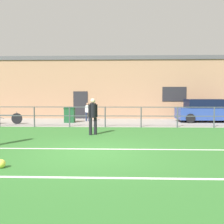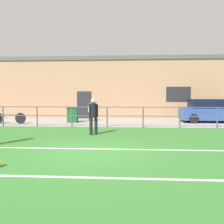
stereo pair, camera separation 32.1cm
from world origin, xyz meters
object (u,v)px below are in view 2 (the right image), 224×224
(player_goalkeeper, at_px, (93,114))
(bicycle_parked_1, at_px, (8,118))
(trash_bin_0, at_px, (73,115))
(parked_car_red, at_px, (210,111))
(spectator_child, at_px, (91,111))

(player_goalkeeper, xyz_separation_m, bicycle_parked_1, (-5.95, 3.85, -0.56))
(player_goalkeeper, distance_m, trash_bin_0, 5.27)
(parked_car_red, height_order, bicycle_parked_1, parked_car_red)
(parked_car_red, distance_m, trash_bin_0, 9.09)
(player_goalkeeper, relative_size, bicycle_parked_1, 0.72)
(player_goalkeeper, bearing_deg, parked_car_red, 6.58)
(spectator_child, bearing_deg, player_goalkeeper, 88.37)
(spectator_child, height_order, parked_car_red, parked_car_red)
(parked_car_red, xyz_separation_m, trash_bin_0, (-9.06, -0.77, -0.22))
(player_goalkeeper, distance_m, spectator_child, 5.84)
(bicycle_parked_1, relative_size, trash_bin_0, 2.33)
(player_goalkeeper, xyz_separation_m, trash_bin_0, (-2.07, 4.83, -0.42))
(bicycle_parked_1, distance_m, trash_bin_0, 4.00)
(bicycle_parked_1, height_order, trash_bin_0, trash_bin_0)
(player_goalkeeper, xyz_separation_m, parked_car_red, (6.98, 5.59, -0.19))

